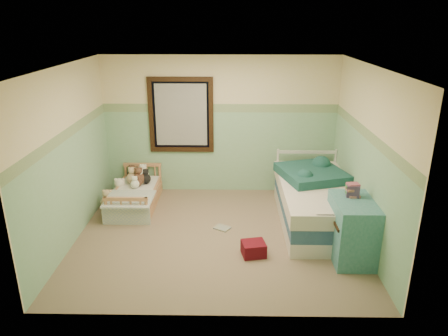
{
  "coord_description": "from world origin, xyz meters",
  "views": [
    {
      "loc": [
        0.19,
        -5.59,
        3.1
      ],
      "look_at": [
        0.09,
        0.35,
        0.96
      ],
      "focal_mm": 33.6,
      "sensor_mm": 36.0,
      "label": 1
    }
  ],
  "objects_px": {
    "toddler_bed_frame": "(136,201)",
    "red_pillow": "(254,249)",
    "plush_floor_cream": "(121,193)",
    "plush_floor_tan": "(108,203)",
    "dresser": "(352,230)",
    "floor_book": "(222,228)",
    "twin_bed_frame": "(315,216)"
  },
  "relations": [
    {
      "from": "dresser",
      "to": "floor_book",
      "type": "height_order",
      "value": "dresser"
    },
    {
      "from": "twin_bed_frame",
      "to": "red_pillow",
      "type": "xyz_separation_m",
      "value": [
        -1.03,
        -0.99,
        -0.01
      ]
    },
    {
      "from": "plush_floor_cream",
      "to": "floor_book",
      "type": "relative_size",
      "value": 1.24
    },
    {
      "from": "twin_bed_frame",
      "to": "dresser",
      "type": "distance_m",
      "value": 1.09
    },
    {
      "from": "toddler_bed_frame",
      "to": "floor_book",
      "type": "bearing_deg",
      "value": -28.54
    },
    {
      "from": "dresser",
      "to": "twin_bed_frame",
      "type": "bearing_deg",
      "value": 105.38
    },
    {
      "from": "toddler_bed_frame",
      "to": "red_pillow",
      "type": "relative_size",
      "value": 4.49
    },
    {
      "from": "plush_floor_tan",
      "to": "dresser",
      "type": "bearing_deg",
      "value": -21.2
    },
    {
      "from": "plush_floor_tan",
      "to": "toddler_bed_frame",
      "type": "bearing_deg",
      "value": 20.56
    },
    {
      "from": "red_pillow",
      "to": "plush_floor_cream",
      "type": "bearing_deg",
      "value": 141.85
    },
    {
      "from": "plush_floor_cream",
      "to": "plush_floor_tan",
      "type": "relative_size",
      "value": 1.16
    },
    {
      "from": "plush_floor_cream",
      "to": "floor_book",
      "type": "distance_m",
      "value": 2.12
    },
    {
      "from": "dresser",
      "to": "red_pillow",
      "type": "relative_size",
      "value": 2.68
    },
    {
      "from": "plush_floor_cream",
      "to": "red_pillow",
      "type": "distance_m",
      "value": 2.91
    },
    {
      "from": "plush_floor_cream",
      "to": "toddler_bed_frame",
      "type": "bearing_deg",
      "value": -33.1
    },
    {
      "from": "plush_floor_cream",
      "to": "red_pillow",
      "type": "xyz_separation_m",
      "value": [
        2.29,
        -1.8,
        -0.05
      ]
    },
    {
      "from": "plush_floor_cream",
      "to": "plush_floor_tan",
      "type": "distance_m",
      "value": 0.4
    },
    {
      "from": "floor_book",
      "to": "red_pillow",
      "type": "bearing_deg",
      "value": -27.82
    },
    {
      "from": "twin_bed_frame",
      "to": "red_pillow",
      "type": "bearing_deg",
      "value": -136.2
    },
    {
      "from": "plush_floor_cream",
      "to": "red_pillow",
      "type": "height_order",
      "value": "plush_floor_cream"
    },
    {
      "from": "toddler_bed_frame",
      "to": "plush_floor_cream",
      "type": "relative_size",
      "value": 4.9
    },
    {
      "from": "plush_floor_tan",
      "to": "twin_bed_frame",
      "type": "xyz_separation_m",
      "value": [
        3.44,
        -0.43,
        -0.01
      ]
    },
    {
      "from": "plush_floor_cream",
      "to": "floor_book",
      "type": "bearing_deg",
      "value": -29.37
    },
    {
      "from": "red_pillow",
      "to": "floor_book",
      "type": "height_order",
      "value": "red_pillow"
    },
    {
      "from": "floor_book",
      "to": "plush_floor_tan",
      "type": "bearing_deg",
      "value": -166.87
    },
    {
      "from": "plush_floor_tan",
      "to": "red_pillow",
      "type": "bearing_deg",
      "value": -30.55
    },
    {
      "from": "toddler_bed_frame",
      "to": "red_pillow",
      "type": "distance_m",
      "value": 2.53
    },
    {
      "from": "twin_bed_frame",
      "to": "dresser",
      "type": "bearing_deg",
      "value": -74.62
    },
    {
      "from": "twin_bed_frame",
      "to": "floor_book",
      "type": "distance_m",
      "value": 1.5
    },
    {
      "from": "red_pillow",
      "to": "floor_book",
      "type": "bearing_deg",
      "value": 120.45
    },
    {
      "from": "dresser",
      "to": "floor_book",
      "type": "bearing_deg",
      "value": 156.01
    },
    {
      "from": "twin_bed_frame",
      "to": "red_pillow",
      "type": "relative_size",
      "value": 6.98
    }
  ]
}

